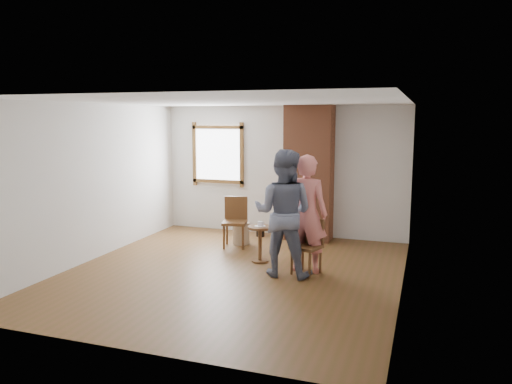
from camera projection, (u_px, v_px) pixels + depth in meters
ground at (233, 273)px, 7.67m from camera, size 5.50×5.50×0.00m
room_shell at (243, 153)px, 7.99m from camera, size 5.04×5.52×2.62m
brick_chimney at (309, 173)px, 9.62m from camera, size 0.90×0.50×2.60m
stoneware_crock at (241, 233)px, 9.41m from camera, size 0.39×0.39×0.41m
dark_pot at (260, 232)px, 10.02m from camera, size 0.21×0.21×0.17m
dining_chair_left at (235, 219)px, 9.20m from camera, size 0.51×0.51×0.92m
dining_chair_right at (309, 243)px, 7.61m from camera, size 0.50×0.50×0.84m
side_table at (260, 238)px, 8.20m from camera, size 0.40×0.40×0.60m
cake_plate at (260, 226)px, 8.17m from camera, size 0.18×0.18×0.01m
cake_slice at (261, 224)px, 8.16m from camera, size 0.08×0.07×0.06m
man at (283, 213)px, 7.45m from camera, size 0.93×0.72×1.91m
person_pink at (306, 214)px, 7.63m from camera, size 0.69×0.48×1.82m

